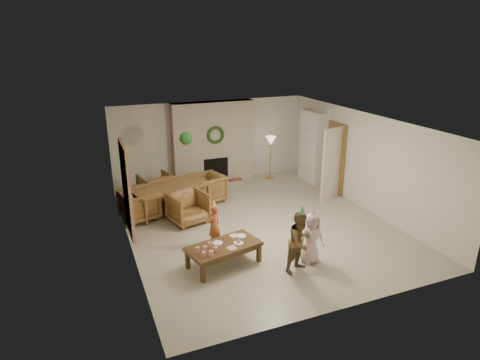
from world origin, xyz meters
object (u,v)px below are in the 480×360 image
dining_chair_near (188,208)px  coffee_table_top (224,246)px  dining_chair_right (207,188)px  child_plaid (300,242)px  dining_chair_far (156,188)px  dining_table (171,198)px  child_red (214,226)px  child_pink (312,238)px  dining_chair_left (140,205)px

dining_chair_near → coffee_table_top: (0.13, -2.19, 0.02)m
dining_chair_right → coffee_table_top: bearing=-26.8°
dining_chair_near → child_plaid: 3.25m
dining_chair_far → coffee_table_top: dining_chair_far is taller
dining_table → dining_chair_far: size_ratio=2.34×
child_red → child_pink: 2.09m
dining_chair_near → child_plaid: size_ratio=0.69×
dining_table → dining_chair_right: (1.05, 0.28, 0.04)m
dining_chair_right → child_pink: child_pink is taller
coffee_table_top → child_plaid: child_plaid is taller
child_plaid → dining_chair_near: bearing=96.4°
dining_table → coffee_table_top: size_ratio=1.38×
coffee_table_top → child_plaid: bearing=-42.3°
dining_chair_near → dining_chair_right: bearing=38.7°
dining_chair_far → child_pink: size_ratio=0.80×
dining_chair_left → child_pink: bearing=-154.3°
dining_chair_right → coffee_table_top: 3.38m
dining_chair_right → child_red: child_red is taller
dining_table → coffee_table_top: bearing=-98.2°
dining_chair_left → dining_chair_right: same height
dining_chair_far → dining_chair_left: 1.23m
dining_table → dining_chair_right: 1.09m
dining_table → dining_chair_far: (-0.22, 0.84, 0.04)m
dining_table → dining_chair_far: 0.87m
dining_chair_right → child_pink: bearing=-0.8°
dining_table → child_pink: bearing=-75.4°
dining_chair_far → child_plaid: 4.96m
dining_table → dining_chair_near: size_ratio=2.34×
dining_table → child_plaid: child_plaid is taller
child_plaid → dining_chair_left: bearing=105.5°
dining_chair_near → child_pink: bearing=-71.5°
dining_chair_near → child_plaid: (1.42, -2.91, 0.23)m
dining_chair_far → dining_chair_right: same height
dining_table → child_plaid: size_ratio=1.62×
dining_chair_left → child_red: size_ratio=0.89×
dining_chair_near → child_red: (0.20, -1.37, 0.09)m
dining_chair_far → child_red: (0.64, -3.05, 0.09)m
dining_table → dining_chair_near: bearing=-90.0°
coffee_table_top → child_red: (0.08, 0.82, 0.07)m
dining_chair_left → child_pink: 4.40m
dining_chair_left → dining_chair_right: (1.89, 0.50, 0.00)m
coffee_table_top → child_pink: (1.66, -0.54, 0.12)m
dining_chair_right → child_pink: size_ratio=0.80×
coffee_table_top → dining_chair_near: bearing=80.1°
dining_chair_right → child_red: 2.57m
dining_chair_near → child_pink: child_pink is taller
child_plaid → child_pink: 0.42m
dining_chair_right → child_pink: (0.95, -3.84, 0.14)m
coffee_table_top → child_pink: 1.75m
dining_table → child_red: 2.26m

